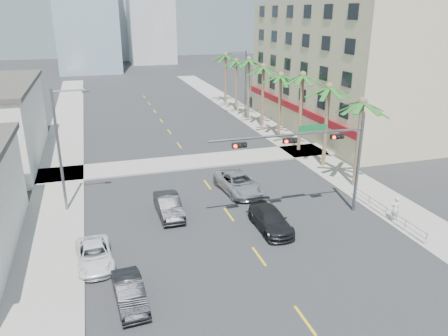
% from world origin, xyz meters
% --- Properties ---
extents(ground, '(260.00, 260.00, 0.00)m').
position_xyz_m(ground, '(0.00, 0.00, 0.00)').
color(ground, '#262628').
rests_on(ground, ground).
extents(sidewalk_right, '(4.00, 120.00, 0.15)m').
position_xyz_m(sidewalk_right, '(12.00, 20.00, 0.07)').
color(sidewalk_right, gray).
rests_on(sidewalk_right, ground).
extents(sidewalk_left, '(4.00, 120.00, 0.15)m').
position_xyz_m(sidewalk_left, '(-12.00, 20.00, 0.07)').
color(sidewalk_left, gray).
rests_on(sidewalk_left, ground).
extents(sidewalk_cross, '(80.00, 4.00, 0.15)m').
position_xyz_m(sidewalk_cross, '(0.00, 22.00, 0.07)').
color(sidewalk_cross, gray).
rests_on(sidewalk_cross, ground).
extents(building_right, '(15.25, 28.00, 15.00)m').
position_xyz_m(building_right, '(21.99, 30.00, 7.50)').
color(building_right, '#C3B689').
rests_on(building_right, ground).
extents(traffic_signal_mast, '(11.12, 0.54, 7.20)m').
position_xyz_m(traffic_signal_mast, '(5.78, 7.95, 5.06)').
color(traffic_signal_mast, slate).
rests_on(traffic_signal_mast, ground).
extents(palm_tree_0, '(4.80, 4.80, 7.80)m').
position_xyz_m(palm_tree_0, '(11.60, 12.00, 7.08)').
color(palm_tree_0, brown).
rests_on(palm_tree_0, ground).
extents(palm_tree_1, '(4.80, 4.80, 8.16)m').
position_xyz_m(palm_tree_1, '(11.60, 17.20, 7.43)').
color(palm_tree_1, brown).
rests_on(palm_tree_1, ground).
extents(palm_tree_2, '(4.80, 4.80, 8.52)m').
position_xyz_m(palm_tree_2, '(11.60, 22.40, 7.78)').
color(palm_tree_2, brown).
rests_on(palm_tree_2, ground).
extents(palm_tree_3, '(4.80, 4.80, 7.80)m').
position_xyz_m(palm_tree_3, '(11.60, 27.60, 7.08)').
color(palm_tree_3, brown).
rests_on(palm_tree_3, ground).
extents(palm_tree_4, '(4.80, 4.80, 8.16)m').
position_xyz_m(palm_tree_4, '(11.60, 32.80, 7.43)').
color(palm_tree_4, brown).
rests_on(palm_tree_4, ground).
extents(palm_tree_5, '(4.80, 4.80, 8.52)m').
position_xyz_m(palm_tree_5, '(11.60, 38.00, 7.78)').
color(palm_tree_5, brown).
rests_on(palm_tree_5, ground).
extents(palm_tree_6, '(4.80, 4.80, 7.80)m').
position_xyz_m(palm_tree_6, '(11.60, 43.20, 7.08)').
color(palm_tree_6, brown).
rests_on(palm_tree_6, ground).
extents(palm_tree_7, '(4.80, 4.80, 8.16)m').
position_xyz_m(palm_tree_7, '(11.60, 48.40, 7.43)').
color(palm_tree_7, brown).
rests_on(palm_tree_7, ground).
extents(streetlight_left, '(2.55, 0.25, 9.00)m').
position_xyz_m(streetlight_left, '(-11.00, 14.00, 5.06)').
color(streetlight_left, slate).
rests_on(streetlight_left, ground).
extents(streetlight_right, '(2.55, 0.25, 9.00)m').
position_xyz_m(streetlight_right, '(11.00, 38.00, 5.06)').
color(streetlight_right, slate).
rests_on(streetlight_right, ground).
extents(guardrail, '(0.08, 8.08, 1.00)m').
position_xyz_m(guardrail, '(10.30, 6.00, 0.67)').
color(guardrail, silver).
rests_on(guardrail, ground).
extents(car_parked_mid, '(1.64, 4.01, 1.29)m').
position_xyz_m(car_parked_mid, '(-7.80, 1.72, 0.65)').
color(car_parked_mid, black).
rests_on(car_parked_mid, ground).
extents(car_parked_far, '(2.24, 4.40, 1.19)m').
position_xyz_m(car_parked_far, '(-9.40, 5.99, 0.60)').
color(car_parked_far, white).
rests_on(car_parked_far, ground).
extents(car_lane_left, '(1.64, 4.51, 1.48)m').
position_xyz_m(car_lane_left, '(-4.14, 11.15, 0.74)').
color(car_lane_left, black).
rests_on(car_lane_left, ground).
extents(car_lane_center, '(3.11, 5.77, 1.54)m').
position_xyz_m(car_lane_center, '(2.00, 13.78, 0.77)').
color(car_lane_center, silver).
rests_on(car_lane_center, ground).
extents(car_lane_right, '(1.95, 4.76, 1.38)m').
position_xyz_m(car_lane_right, '(2.00, 7.07, 0.69)').
color(car_lane_right, black).
rests_on(car_lane_right, ground).
extents(pedestrian, '(0.67, 0.45, 1.81)m').
position_xyz_m(pedestrian, '(10.54, 5.42, 1.06)').
color(pedestrian, silver).
rests_on(pedestrian, sidewalk_right).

